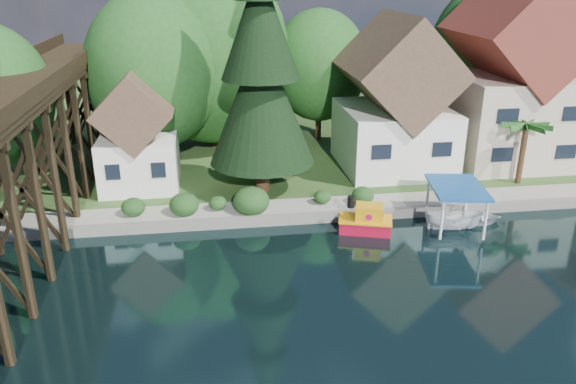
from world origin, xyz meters
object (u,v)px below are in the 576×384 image
(shed, at_px, (138,138))
(boat_canopy, at_px, (455,211))
(tugboat, at_px, (366,221))
(house_center, at_px, (512,83))
(palm_tree, at_px, (526,128))
(conifer, at_px, (261,69))
(boat_white_a, at_px, (473,216))
(trestle_bridge, at_px, (9,165))
(house_left, at_px, (395,105))

(shed, distance_m, boat_canopy, 20.62)
(tugboat, relative_size, boat_canopy, 0.73)
(house_center, bearing_deg, boat_canopy, -128.57)
(house_center, height_order, palm_tree, house_center)
(conifer, height_order, boat_white_a, conifer)
(house_center, relative_size, boat_canopy, 2.99)
(trestle_bridge, distance_m, palm_tree, 31.23)
(boat_white_a, relative_size, boat_canopy, 0.75)
(house_left, relative_size, boat_white_a, 3.18)
(house_left, distance_m, conifer, 11.10)
(trestle_bridge, relative_size, house_left, 4.01)
(trestle_bridge, xyz_separation_m, house_left, (23.00, 10.83, -0.21))
(house_left, relative_size, conifer, 0.66)
(trestle_bridge, height_order, house_left, house_left)
(conifer, relative_size, boat_canopy, 3.58)
(trestle_bridge, bearing_deg, shed, 61.81)
(house_center, bearing_deg, conifer, -167.94)
(conifer, xyz_separation_m, palm_tree, (17.55, -1.04, -4.07))
(boat_white_a, bearing_deg, tugboat, 102.54)
(house_center, height_order, shed, house_center)
(conifer, bearing_deg, trestle_bridge, -150.84)
(shed, height_order, palm_tree, shed)
(house_left, height_order, shed, house_left)
(palm_tree, bearing_deg, boat_canopy, -142.01)
(tugboat, distance_m, boat_canopy, 5.17)
(boat_canopy, bearing_deg, conifer, 148.16)
(tugboat, bearing_deg, boat_canopy, -5.19)
(trestle_bridge, distance_m, house_left, 25.42)
(trestle_bridge, relative_size, tugboat, 13.11)
(conifer, height_order, palm_tree, conifer)
(conifer, xyz_separation_m, boat_canopy, (10.52, -6.53, -7.33))
(palm_tree, bearing_deg, trestle_bridge, -168.48)
(palm_tree, bearing_deg, house_left, 148.80)
(trestle_bridge, bearing_deg, house_left, 25.21)
(shed, xyz_separation_m, boat_canopy, (18.56, -8.59, -2.66))
(house_center, distance_m, palm_tree, 5.65)
(house_left, xyz_separation_m, palm_tree, (7.59, -4.60, -0.71))
(house_left, relative_size, palm_tree, 2.45)
(shed, relative_size, tugboat, 2.33)
(tugboat, height_order, boat_canopy, boat_canopy)
(house_center, bearing_deg, tugboat, -143.26)
(house_left, xyz_separation_m, boat_white_a, (2.19, -9.25, -4.78))
(house_center, height_order, boat_white_a, house_center)
(palm_tree, xyz_separation_m, boat_white_a, (-5.40, -4.66, -4.07))
(trestle_bridge, height_order, boat_white_a, trestle_bridge)
(shed, bearing_deg, boat_white_a, -21.00)
(trestle_bridge, distance_m, conifer, 15.26)
(trestle_bridge, distance_m, shed, 10.69)
(shed, distance_m, palm_tree, 25.78)
(shed, relative_size, palm_tree, 1.74)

